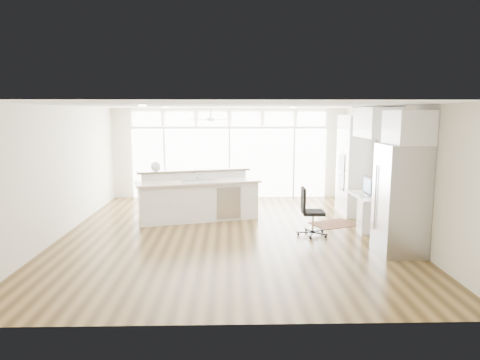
{
  "coord_description": "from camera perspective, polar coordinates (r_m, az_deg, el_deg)",
  "views": [
    {
      "loc": [
        0.01,
        -8.87,
        2.55
      ],
      "look_at": [
        0.24,
        0.6,
        1.06
      ],
      "focal_mm": 32.0,
      "sensor_mm": 36.0,
      "label": 1
    }
  ],
  "objects": [
    {
      "name": "keyboard",
      "position": [
        9.77,
        15.74,
        -1.92
      ],
      "size": [
        0.13,
        0.33,
        0.02
      ],
      "primitive_type": "cube",
      "rotation": [
        0.0,
        0.0,
        -0.03
      ],
      "color": "silver",
      "rests_on": "desk_nook"
    },
    {
      "name": "recessed_lights",
      "position": [
        9.07,
        -1.46,
        9.74
      ],
      "size": [
        3.4,
        3.0,
        0.02
      ],
      "primitive_type": "cube",
      "color": "#F1E6CD",
      "rests_on": "ceiling"
    },
    {
      "name": "fishbowl",
      "position": [
        10.46,
        -11.17,
        1.79
      ],
      "size": [
        0.3,
        0.3,
        0.24
      ],
      "primitive_type": "sphere",
      "rotation": [
        0.0,
        0.0,
        0.28
      ],
      "color": "white",
      "rests_on": "kitchen_island"
    },
    {
      "name": "ceiling_fan",
      "position": [
        11.68,
        -3.92,
        8.56
      ],
      "size": [
        1.16,
        1.16,
        0.32
      ],
      "primitive_type": "cube",
      "color": "silver",
      "rests_on": "ceiling"
    },
    {
      "name": "wall_front",
      "position": [
        5.02,
        -1.45,
        -4.94
      ],
      "size": [
        7.0,
        0.04,
        2.7
      ],
      "primitive_type": "cube",
      "color": "beige",
      "rests_on": "floor"
    },
    {
      "name": "glass_wall",
      "position": [
        12.9,
        -1.41,
        2.24
      ],
      "size": [
        5.8,
        0.06,
        2.08
      ],
      "primitive_type": "cube",
      "color": "white",
      "rests_on": "wall_back"
    },
    {
      "name": "potted_plant",
      "position": [
        11.13,
        15.31,
        8.96
      ],
      "size": [
        0.29,
        0.32,
        0.23
      ],
      "primitive_type": "imported",
      "rotation": [
        0.0,
        0.0,
        -0.05
      ],
      "color": "#3B632A",
      "rests_on": "oven_cabinet"
    },
    {
      "name": "floor",
      "position": [
        9.23,
        -1.39,
        -7.18
      ],
      "size": [
        7.0,
        8.0,
        0.02
      ],
      "primitive_type": "cube",
      "color": "#432E14",
      "rests_on": "ground"
    },
    {
      "name": "refrigerator",
      "position": [
        8.28,
        20.66,
        -2.45
      ],
      "size": [
        0.76,
        0.9,
        2.0
      ],
      "primitive_type": "cube",
      "color": "#AEAEB3",
      "rests_on": "floor"
    },
    {
      "name": "kitchen_island",
      "position": [
        10.31,
        -5.57,
        -2.14
      ],
      "size": [
        3.11,
        1.82,
        1.16
      ],
      "primitive_type": "cube",
      "rotation": [
        0.0,
        0.0,
        0.26
      ],
      "color": "white",
      "rests_on": "floor"
    },
    {
      "name": "upper_cabinets",
      "position": [
        9.7,
        17.78,
        7.32
      ],
      "size": [
        0.64,
        1.3,
        0.64
      ],
      "primitive_type": "cube",
      "color": "white",
      "rests_on": "wall_right"
    },
    {
      "name": "office_chair",
      "position": [
        9.07,
        9.72,
        -4.23
      ],
      "size": [
        0.53,
        0.49,
        1.01
      ],
      "primitive_type": "cube",
      "rotation": [
        0.0,
        0.0,
        -0.01
      ],
      "color": "black",
      "rests_on": "floor"
    },
    {
      "name": "oven_cabinet",
      "position": [
        11.2,
        15.02,
        1.95
      ],
      "size": [
        0.64,
        1.2,
        2.5
      ],
      "primitive_type": "cube",
      "color": "white",
      "rests_on": "floor"
    },
    {
      "name": "desk_nook",
      "position": [
        9.93,
        17.02,
        -4.11
      ],
      "size": [
        0.72,
        1.3,
        0.76
      ],
      "primitive_type": "cube",
      "color": "white",
      "rests_on": "floor"
    },
    {
      "name": "ceiling",
      "position": [
        8.87,
        -1.46,
        9.88
      ],
      "size": [
        7.0,
        8.0,
        0.02
      ],
      "primitive_type": "cube",
      "color": "white",
      "rests_on": "wall_back"
    },
    {
      "name": "monitor",
      "position": [
        9.79,
        16.74,
        -0.7
      ],
      "size": [
        0.1,
        0.53,
        0.44
      ],
      "primitive_type": "cube",
      "rotation": [
        0.0,
        0.0,
        0.03
      ],
      "color": "black",
      "rests_on": "desk_nook"
    },
    {
      "name": "rug",
      "position": [
        10.2,
        12.38,
        -5.74
      ],
      "size": [
        1.17,
        1.02,
        0.01
      ],
      "primitive_type": "cube",
      "rotation": [
        0.0,
        0.0,
        0.38
      ],
      "color": "#331A10",
      "rests_on": "floor"
    },
    {
      "name": "wall_left",
      "position": [
        9.61,
        -22.78,
        1.05
      ],
      "size": [
        0.04,
        8.0,
        2.7
      ],
      "primitive_type": "cube",
      "color": "beige",
      "rests_on": "floor"
    },
    {
      "name": "framed_photos",
      "position": [
        10.44,
        17.94,
        2.16
      ],
      "size": [
        0.06,
        0.22,
        0.8
      ],
      "primitive_type": "cube",
      "color": "black",
      "rests_on": "wall_right"
    },
    {
      "name": "transom_row",
      "position": [
        12.81,
        -1.44,
        8.16
      ],
      "size": [
        5.9,
        0.06,
        0.4
      ],
      "primitive_type": "cube",
      "color": "white",
      "rests_on": "wall_back"
    },
    {
      "name": "fridge_cabinet",
      "position": [
        8.16,
        21.55,
        6.54
      ],
      "size": [
        0.64,
        0.9,
        0.6
      ],
      "primitive_type": "cube",
      "color": "white",
      "rests_on": "wall_right"
    },
    {
      "name": "desk_window",
      "position": [
        9.85,
        19.16,
        2.6
      ],
      "size": [
        0.04,
        0.85,
        0.85
      ],
      "primitive_type": "cube",
      "color": "white",
      "rests_on": "wall_right"
    },
    {
      "name": "wall_right",
      "position": [
        9.61,
        19.94,
        1.21
      ],
      "size": [
        0.04,
        8.0,
        2.7
      ],
      "primitive_type": "cube",
      "color": "beige",
      "rests_on": "floor"
    },
    {
      "name": "wall_back",
      "position": [
        12.93,
        -1.42,
        3.59
      ],
      "size": [
        7.0,
        0.04,
        2.7
      ],
      "primitive_type": "cube",
      "color": "beige",
      "rests_on": "floor"
    }
  ]
}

